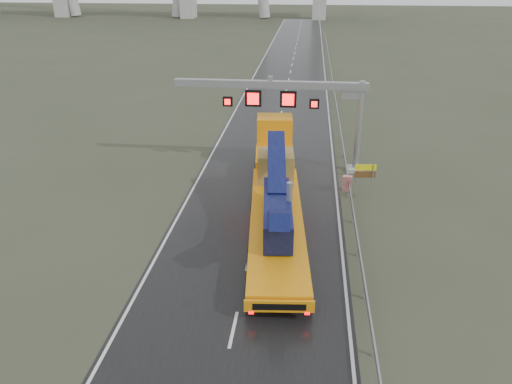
# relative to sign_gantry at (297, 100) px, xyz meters

# --- Properties ---
(ground) EXTENTS (400.00, 400.00, 0.00)m
(ground) POSITION_rel_sign_gantry_xyz_m (-2.10, -17.99, -5.61)
(ground) COLOR #353A28
(ground) RESTS_ON ground
(road) EXTENTS (11.00, 200.00, 0.02)m
(road) POSITION_rel_sign_gantry_xyz_m (-2.10, 22.01, -5.60)
(road) COLOR black
(road) RESTS_ON ground
(guardrail) EXTENTS (0.20, 140.00, 1.40)m
(guardrail) POSITION_rel_sign_gantry_xyz_m (4.00, 12.01, -4.91)
(guardrail) COLOR gray
(guardrail) RESTS_ON ground
(sign_gantry) EXTENTS (14.90, 1.20, 7.42)m
(sign_gantry) POSITION_rel_sign_gantry_xyz_m (0.00, 0.00, 0.00)
(sign_gantry) COLOR #A1A29E
(sign_gantry) RESTS_ON ground
(heavy_haul_truck) EXTENTS (4.83, 21.40, 4.99)m
(heavy_haul_truck) POSITION_rel_sign_gantry_xyz_m (-1.12, -6.93, -3.68)
(heavy_haul_truck) COLOR orange
(heavy_haul_truck) RESTS_ON ground
(exit_sign_pair) EXTENTS (1.48, 0.22, 2.54)m
(exit_sign_pair) POSITION_rel_sign_gantry_xyz_m (5.00, -4.97, -3.84)
(exit_sign_pair) COLOR #9A9DA2
(exit_sign_pair) RESTS_ON ground
(striped_barrier) EXTENTS (0.73, 0.45, 1.16)m
(striped_barrier) POSITION_rel_sign_gantry_xyz_m (3.90, -3.99, -5.03)
(striped_barrier) COLOR red
(striped_barrier) RESTS_ON ground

